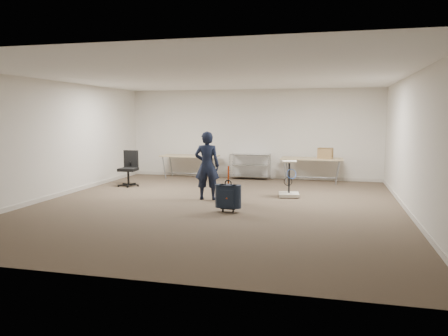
# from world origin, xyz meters

# --- Properties ---
(ground) EXTENTS (9.00, 9.00, 0.00)m
(ground) POSITION_xyz_m (0.00, 0.00, 0.00)
(ground) COLOR #453629
(ground) RESTS_ON ground
(room_shell) EXTENTS (8.00, 9.00, 9.00)m
(room_shell) POSITION_xyz_m (0.00, 1.38, 0.05)
(room_shell) COLOR silver
(room_shell) RESTS_ON ground
(folding_table_left) EXTENTS (1.80, 0.75, 0.73)m
(folding_table_left) POSITION_xyz_m (-1.90, 3.95, 0.68)
(folding_table_left) COLOR tan
(folding_table_left) RESTS_ON ground
(folding_table_right) EXTENTS (1.80, 0.75, 0.73)m
(folding_table_right) POSITION_xyz_m (1.90, 3.95, 0.68)
(folding_table_right) COLOR tan
(folding_table_right) RESTS_ON ground
(wire_shelf) EXTENTS (1.22, 0.47, 0.80)m
(wire_shelf) POSITION_xyz_m (0.00, 4.20, 0.44)
(wire_shelf) COLOR silver
(wire_shelf) RESTS_ON ground
(person) EXTENTS (0.63, 0.45, 1.61)m
(person) POSITION_xyz_m (-0.37, 0.62, 0.81)
(person) COLOR black
(person) RESTS_ON ground
(suitcase) EXTENTS (0.36, 0.22, 0.95)m
(suitcase) POSITION_xyz_m (0.43, -0.58, 0.32)
(suitcase) COLOR black
(suitcase) RESTS_ON ground
(office_chair) EXTENTS (0.61, 0.61, 1.00)m
(office_chair) POSITION_xyz_m (-3.07, 2.04, 0.30)
(office_chair) COLOR black
(office_chair) RESTS_ON ground
(equipment_cart) EXTENTS (0.54, 0.54, 0.89)m
(equipment_cart) POSITION_xyz_m (1.48, 1.43, 0.23)
(equipment_cart) COLOR beige
(equipment_cart) RESTS_ON ground
(cardboard_box) EXTENTS (0.46, 0.37, 0.31)m
(cardboard_box) POSITION_xyz_m (2.29, 3.87, 0.89)
(cardboard_box) COLOR #997747
(cardboard_box) RESTS_ON folding_table_right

